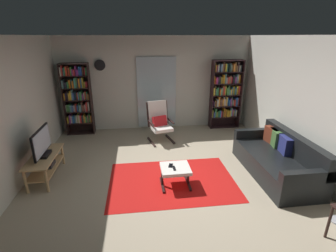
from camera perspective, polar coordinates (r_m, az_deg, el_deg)
name	(u,v)px	position (r m, az deg, el deg)	size (l,w,h in m)	color
ground_plane	(168,178)	(4.86, 0.05, -12.01)	(7.02, 7.02, 0.00)	tan
wall_back	(155,84)	(7.12, -2.94, 9.72)	(5.60, 0.06, 2.60)	beige
wall_left	(3,120)	(4.80, -33.87, 1.11)	(0.06, 6.00, 2.60)	beige
wall_right	(311,109)	(5.35, 30.14, 3.50)	(0.06, 6.00, 2.60)	beige
glass_door_panel	(157,93)	(7.10, -2.64, 7.65)	(1.10, 0.01, 2.00)	silver
area_rug	(172,181)	(4.77, 0.98, -12.60)	(2.35, 1.61, 0.01)	red
tv_stand	(45,163)	(5.30, -26.49, -7.64)	(0.44, 1.12, 0.46)	tan
television	(42,144)	(5.14, -27.17, -3.67)	(0.20, 0.81, 0.53)	black
bookshelf_near_tv	(77,97)	(7.10, -20.28, 6.33)	(0.73, 0.30, 1.93)	black
bookshelf_near_sofa	(225,92)	(7.35, 13.13, 7.67)	(0.86, 0.30, 1.96)	black
leather_sofa	(277,160)	(5.33, 23.98, -7.14)	(0.91, 1.99, 0.81)	black
lounge_armchair	(159,121)	(6.34, -2.02, 1.26)	(0.70, 0.77, 1.02)	black
ottoman	(175,170)	(4.51, 1.71, -10.23)	(0.53, 0.49, 0.37)	white
tv_remote	(174,168)	(4.43, 1.41, -9.74)	(0.04, 0.14, 0.02)	black
cell_phone	(171,166)	(4.52, 0.62, -9.13)	(0.07, 0.14, 0.01)	black
wall_clock	(100,65)	(7.01, -15.50, 13.43)	(0.29, 0.03, 0.29)	silver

